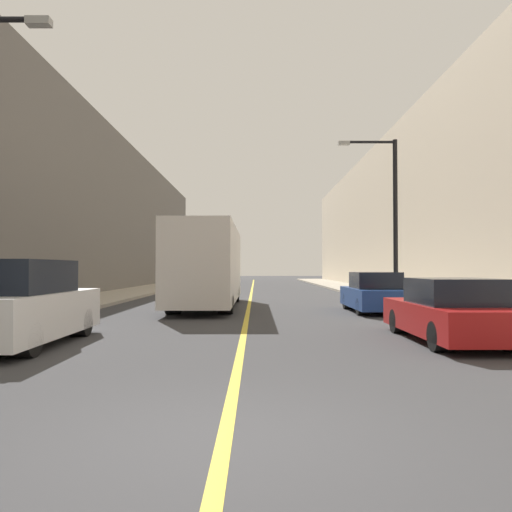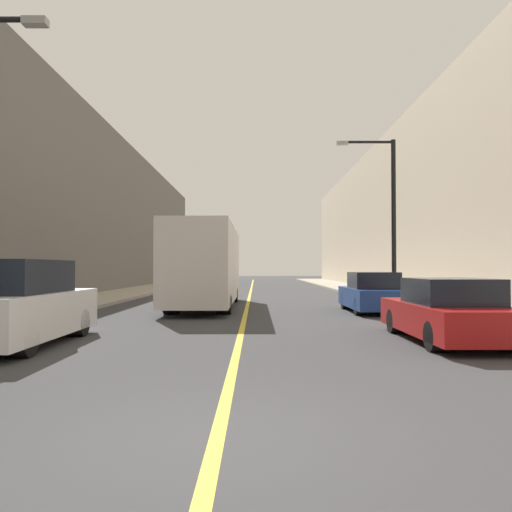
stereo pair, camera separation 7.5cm
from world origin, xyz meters
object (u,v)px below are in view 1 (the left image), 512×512
at_px(bus, 206,265).
at_px(car_right_mid, 372,294).
at_px(parked_suv_left, 16,306).
at_px(car_right_near, 449,313).
at_px(street_lamp_right, 388,209).

bearing_deg(bus, car_right_mid, -20.14).
height_order(bus, parked_suv_left, bus).
relative_size(car_right_near, car_right_mid, 1.07).
xyz_separation_m(bus, parked_suv_left, (-3.12, -10.68, -0.96)).
xyz_separation_m(parked_suv_left, car_right_near, (9.69, 0.64, -0.21)).
distance_m(bus, car_right_near, 12.05).
relative_size(parked_suv_left, street_lamp_right, 0.66).
distance_m(parked_suv_left, car_right_mid, 12.76).
relative_size(car_right_near, street_lamp_right, 0.65).
height_order(parked_suv_left, car_right_mid, parked_suv_left).
bearing_deg(car_right_near, parked_suv_left, -176.20).
height_order(parked_suv_left, street_lamp_right, street_lamp_right).
bearing_deg(street_lamp_right, bus, -178.12).
relative_size(bus, street_lamp_right, 1.45).
bearing_deg(car_right_near, bus, 123.21).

